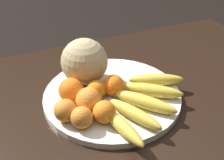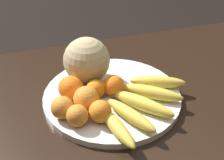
{
  "view_description": "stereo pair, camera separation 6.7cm",
  "coord_description": "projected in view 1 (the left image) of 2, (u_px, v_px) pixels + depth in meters",
  "views": [
    {
      "loc": [
        0.33,
        0.62,
        1.3
      ],
      "look_at": [
        0.05,
        -0.06,
        0.79
      ],
      "focal_mm": 50.0,
      "sensor_mm": 36.0,
      "label": 1
    },
    {
      "loc": [
        0.27,
        0.65,
        1.3
      ],
      "look_at": [
        0.05,
        -0.06,
        0.79
      ],
      "focal_mm": 50.0,
      "sensor_mm": 36.0,
      "label": 2
    }
  ],
  "objects": [
    {
      "name": "kitchen_table",
      "position": [
        132.0,
        133.0,
        0.97
      ],
      "size": [
        1.21,
        0.87,
        0.72
      ],
      "color": "black",
      "rests_on": "ground_plane"
    },
    {
      "name": "fruit_bowl",
      "position": [
        112.0,
        96.0,
        0.93
      ],
      "size": [
        0.41,
        0.41,
        0.02
      ],
      "color": "white",
      "rests_on": "kitchen_table"
    },
    {
      "name": "melon",
      "position": [
        84.0,
        62.0,
        0.94
      ],
      "size": [
        0.14,
        0.14,
        0.14
      ],
      "color": "tan",
      "rests_on": "fruit_bowl"
    },
    {
      "name": "banana_bunch",
      "position": [
        143.0,
        100.0,
        0.87
      ],
      "size": [
        0.3,
        0.28,
        0.04
      ],
      "rotation": [
        0.0,
        0.0,
        8.55
      ],
      "color": "brown",
      "rests_on": "fruit_bowl"
    },
    {
      "name": "orange_front_left",
      "position": [
        71.0,
        90.0,
        0.88
      ],
      "size": [
        0.07,
        0.07,
        0.07
      ],
      "color": "orange",
      "rests_on": "fruit_bowl"
    },
    {
      "name": "orange_front_right",
      "position": [
        65.0,
        109.0,
        0.82
      ],
      "size": [
        0.06,
        0.06,
        0.06
      ],
      "color": "orange",
      "rests_on": "fruit_bowl"
    },
    {
      "name": "orange_mid_center",
      "position": [
        114.0,
        85.0,
        0.9
      ],
      "size": [
        0.06,
        0.06,
        0.06
      ],
      "color": "orange",
      "rests_on": "fruit_bowl"
    },
    {
      "name": "orange_back_left",
      "position": [
        89.0,
        100.0,
        0.84
      ],
      "size": [
        0.07,
        0.07,
        0.07
      ],
      "color": "orange",
      "rests_on": "fruit_bowl"
    },
    {
      "name": "orange_back_right",
      "position": [
        96.0,
        90.0,
        0.89
      ],
      "size": [
        0.06,
        0.06,
        0.06
      ],
      "color": "orange",
      "rests_on": "fruit_bowl"
    },
    {
      "name": "orange_top_small",
      "position": [
        104.0,
        112.0,
        0.81
      ],
      "size": [
        0.06,
        0.06,
        0.06
      ],
      "color": "orange",
      "rests_on": "fruit_bowl"
    },
    {
      "name": "orange_side_extra",
      "position": [
        82.0,
        118.0,
        0.79
      ],
      "size": [
        0.06,
        0.06,
        0.06
      ],
      "color": "orange",
      "rests_on": "fruit_bowl"
    },
    {
      "name": "produce_tag",
      "position": [
        105.0,
        105.0,
        0.88
      ],
      "size": [
        0.1,
        0.07,
        0.0
      ],
      "rotation": [
        0.0,
        0.0,
        0.5
      ],
      "color": "white",
      "rests_on": "fruit_bowl"
    }
  ]
}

